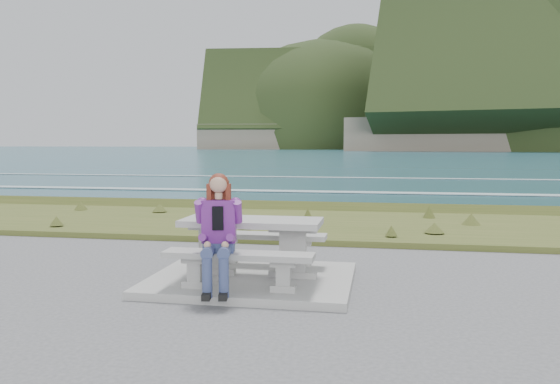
{
  "coord_description": "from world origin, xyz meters",
  "views": [
    {
      "loc": [
        1.63,
        -6.83,
        1.81
      ],
      "look_at": [
        0.15,
        1.2,
        1.1
      ],
      "focal_mm": 35.0,
      "sensor_mm": 36.0,
      "label": 1
    }
  ],
  "objects_px": {
    "picnic_table": "(252,232)",
    "bench_landward": "(238,261)",
    "bench_seaward": "(263,240)",
    "seated_woman": "(218,249)"
  },
  "relations": [
    {
      "from": "picnic_table",
      "to": "bench_landward",
      "type": "bearing_deg",
      "value": -90.0
    },
    {
      "from": "picnic_table",
      "to": "bench_landward",
      "type": "relative_size",
      "value": 1.0
    },
    {
      "from": "bench_seaward",
      "to": "picnic_table",
      "type": "bearing_deg",
      "value": -90.0
    },
    {
      "from": "bench_seaward",
      "to": "seated_woman",
      "type": "xyz_separation_m",
      "value": [
        -0.21,
        -1.53,
        0.16
      ]
    },
    {
      "from": "picnic_table",
      "to": "bench_landward",
      "type": "height_order",
      "value": "picnic_table"
    },
    {
      "from": "picnic_table",
      "to": "bench_seaward",
      "type": "relative_size",
      "value": 1.0
    },
    {
      "from": "bench_landward",
      "to": "bench_seaward",
      "type": "relative_size",
      "value": 1.0
    },
    {
      "from": "bench_seaward",
      "to": "bench_landward",
      "type": "bearing_deg",
      "value": -90.0
    },
    {
      "from": "bench_landward",
      "to": "bench_seaward",
      "type": "height_order",
      "value": "same"
    },
    {
      "from": "bench_landward",
      "to": "seated_woman",
      "type": "distance_m",
      "value": 0.29
    }
  ]
}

